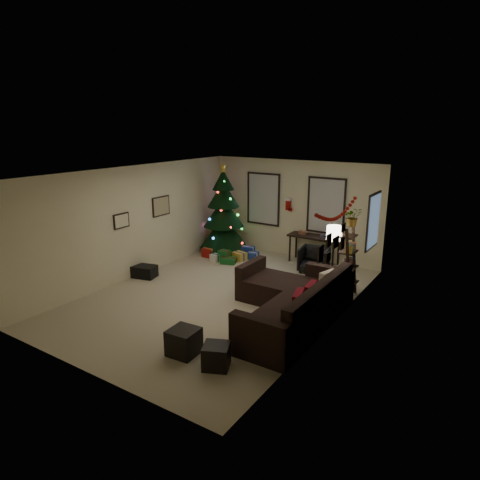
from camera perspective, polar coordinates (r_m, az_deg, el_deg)
name	(u,v)px	position (r m, az deg, el deg)	size (l,w,h in m)	color
floor	(221,296)	(9.35, -2.53, -7.55)	(7.00, 7.00, 0.00)	#BDAE8F
ceiling	(220,172)	(8.66, -2.75, 9.13)	(7.00, 7.00, 0.00)	white
wall_back	(294,209)	(11.86, 7.24, 4.13)	(5.00, 5.00, 0.00)	beige
wall_front	(79,289)	(6.53, -20.85, -6.22)	(5.00, 5.00, 0.00)	beige
wall_left	(136,222)	(10.52, -13.80, 2.37)	(7.00, 7.00, 0.00)	beige
wall_right	(334,256)	(7.78, 12.54, -2.12)	(7.00, 7.00, 0.00)	beige
window_back_left	(264,199)	(12.23, 3.19, 5.53)	(1.05, 0.06, 1.50)	#728CB2
window_back_right	(326,206)	(11.42, 11.51, 4.54)	(1.05, 0.06, 1.50)	#728CB2
window_right_wall	(374,221)	(10.11, 17.56, 2.44)	(0.06, 0.90, 1.30)	#728CB2
christmas_tree	(224,216)	(12.21, -2.23, 3.28)	(1.41, 1.41, 2.61)	black
presents	(230,254)	(11.83, -1.40, -1.94)	(1.50, 1.13, 0.30)	gold
sofa	(293,304)	(8.26, 7.10, -8.55)	(2.16, 3.12, 0.94)	black
pillow_red_a	(298,305)	(7.42, 7.81, -8.65)	(0.13, 0.47, 0.47)	maroon
pillow_red_b	(311,295)	(7.86, 9.47, -7.29)	(0.12, 0.44, 0.44)	maroon
pillow_cream	(328,281)	(8.59, 11.73, -5.48)	(0.12, 0.43, 0.43)	beige
ottoman_near	(184,342)	(7.15, -7.57, -13.40)	(0.46, 0.46, 0.43)	black
ottoman_far	(216,356)	(6.77, -3.20, -15.31)	(0.40, 0.40, 0.38)	black
desk	(314,239)	(11.46, 9.95, 0.11)	(1.40, 0.50, 0.75)	black
desk_chair	(314,260)	(10.88, 9.89, -2.60)	(0.63, 0.59, 0.65)	black
bookshelf	(350,263)	(9.44, 14.57, -2.96)	(0.30, 0.46, 1.54)	black
potted_plant	(353,214)	(9.13, 14.95, 3.39)	(0.47, 0.40, 0.52)	#4C4C4C
floor_lamp	(334,238)	(9.29, 12.51, 0.32)	(0.33, 0.33, 1.54)	black
art_map	(161,206)	(11.05, -10.58, 4.50)	(0.04, 0.60, 0.50)	black
art_abstract	(121,221)	(10.18, -15.66, 2.51)	(0.04, 0.45, 0.35)	black
gallery	(332,245)	(7.66, 12.30, -0.65)	(0.03, 1.25, 0.54)	black
garland	(337,211)	(7.75, 12.95, 3.77)	(0.08, 1.90, 0.30)	#A5140C
stocking_left	(288,204)	(11.85, 6.53, 4.83)	(0.20, 0.05, 0.36)	#990F0C
stocking_right	(301,205)	(11.83, 8.25, 4.65)	(0.20, 0.05, 0.36)	#990F0C
storage_bin	(144,271)	(10.67, -12.77, -4.13)	(0.58, 0.39, 0.29)	black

